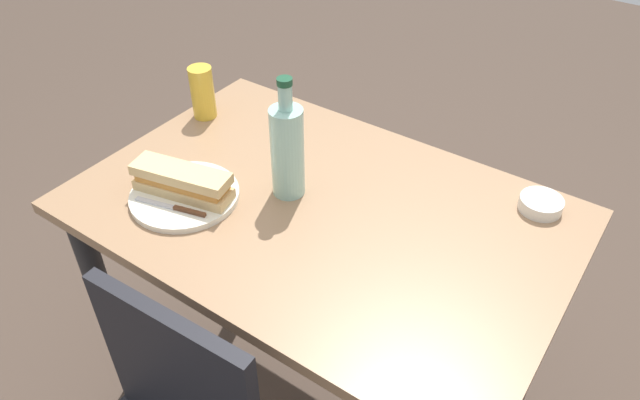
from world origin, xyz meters
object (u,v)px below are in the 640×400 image
(beer_glass, at_px, (203,92))
(olive_bowl, at_px, (541,204))
(dining_table, at_px, (320,248))
(baguette_sandwich_near, at_px, (182,181))
(water_bottle, at_px, (287,150))
(plate_near, at_px, (185,195))
(knife_near, at_px, (175,208))

(beer_glass, bearing_deg, olive_bowl, -171.61)
(dining_table, distance_m, baguette_sandwich_near, 0.37)
(water_bottle, xyz_separation_m, olive_bowl, (-0.51, -0.28, -0.10))
(baguette_sandwich_near, height_order, beer_glass, beer_glass)
(olive_bowl, bearing_deg, dining_table, 33.86)
(olive_bowl, bearing_deg, plate_near, 32.00)
(olive_bowl, bearing_deg, water_bottle, 28.26)
(plate_near, bearing_deg, baguette_sandwich_near, 0.00)
(dining_table, relative_size, water_bottle, 3.77)
(water_bottle, bearing_deg, knife_near, 52.89)
(beer_glass, xyz_separation_m, olive_bowl, (-0.91, -0.13, -0.06))
(plate_near, height_order, water_bottle, water_bottle)
(beer_glass, bearing_deg, baguette_sandwich_near, 125.88)
(knife_near, height_order, beer_glass, beer_glass)
(beer_glass, distance_m, olive_bowl, 0.93)
(dining_table, relative_size, plate_near, 4.40)
(knife_near, bearing_deg, dining_table, -140.82)
(plate_near, height_order, baguette_sandwich_near, baguette_sandwich_near)
(knife_near, xyz_separation_m, olive_bowl, (-0.67, -0.49, -0.00))
(beer_glass, height_order, olive_bowl, beer_glass)
(water_bottle, distance_m, beer_glass, 0.43)
(dining_table, xyz_separation_m, water_bottle, (0.09, -0.01, 0.25))
(baguette_sandwich_near, height_order, knife_near, baguette_sandwich_near)
(knife_near, bearing_deg, baguette_sandwich_near, -66.37)
(dining_table, distance_m, beer_glass, 0.56)
(plate_near, relative_size, beer_glass, 1.73)
(plate_near, distance_m, beer_glass, 0.38)
(plate_near, height_order, knife_near, knife_near)
(water_bottle, height_order, beer_glass, water_bottle)
(dining_table, xyz_separation_m, knife_near, (0.26, 0.21, 0.15))
(plate_near, distance_m, baguette_sandwich_near, 0.04)
(plate_near, distance_m, water_bottle, 0.27)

